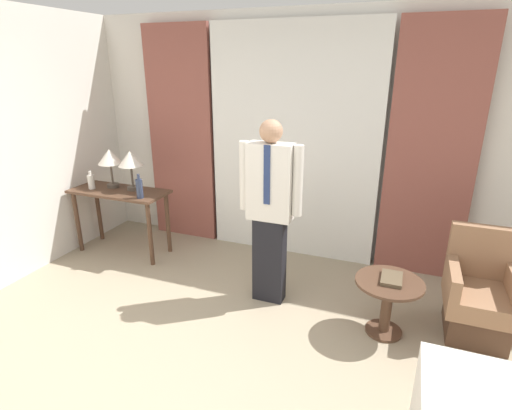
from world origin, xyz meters
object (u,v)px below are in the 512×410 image
Objects in this scene: desk at (120,201)px; table_lamp_left at (110,158)px; bottle_by_lamp at (139,188)px; armchair at (479,297)px; table_lamp_right at (130,160)px; book at (392,279)px; person at (270,207)px; side_table at (388,298)px; bottle_near_edge at (91,181)px.

table_lamp_left is (-0.14, 0.08, 0.48)m from desk.
armchair is at bearing -1.29° from bottle_by_lamp.
book is at bearing -10.88° from table_lamp_right.
desk is 0.49m from bottle_by_lamp.
person is 1.25m from side_table.
side_table is 0.17m from book.
person is 1.89m from armchair.
bottle_by_lamp is at bearing -18.92° from desk.
table_lamp_right is at bearing 0.00° from table_lamp_left.
bottle_by_lamp is at bearing 172.16° from person.
table_lamp_left is 1.83× the size of book.
table_lamp_right is 1.83× the size of book.
book is at bearing 57.51° from side_table.
book is at bearing -6.58° from person.
table_lamp_left is 0.29m from table_lamp_right.
bottle_by_lamp is (0.54, -0.22, -0.24)m from table_lamp_left.
table_lamp_left reaches higher than desk.
person reaches higher than book.
table_lamp_right is 0.52× the size of armchair.
desk reaches higher than side_table.
side_table is at bearing -10.30° from table_lamp_left.
person is (2.30, -0.30, 0.09)m from bottle_near_edge.
table_lamp_left is at bearing 36.00° from bottle_near_edge.
table_lamp_left is 1.00× the size of table_lamp_right.
desk is 0.40m from bottle_near_edge.
book is at bearing -7.32° from bottle_by_lamp.
desk is at bearing 161.08° from bottle_by_lamp.
bottle_by_lamp is at bearing -6.22° from bottle_near_edge.
person is 1.18m from book.
table_lamp_left reaches higher than armchair.
table_lamp_left reaches higher than side_table.
book reaches higher than side_table.
person reaches higher than bottle_by_lamp.
armchair is at bearing -2.18° from bottle_near_edge.
side_table is at bearing -7.43° from bottle_near_edge.
table_lamp_left is at bearing 158.05° from bottle_by_lamp.
bottle_by_lamp reaches higher than book.
bottle_by_lamp is 2.72m from side_table.
desk is 4.25× the size of bottle_by_lamp.
side_table is (-0.70, -0.28, 0.01)m from armchair.
armchair is at bearing -3.24° from desk.
side_table is 2.21× the size of book.
bottle_near_edge is at bearing 172.57° from side_table.
bottle_near_edge is 0.39× the size of side_table.
person is at bearing -10.18° from desk.
bottle_by_lamp is at bearing 172.24° from side_table.
armchair is (3.89, -0.29, -0.79)m from table_lamp_left.
table_lamp_right is 3.70m from armchair.
person is (1.96, -0.35, 0.31)m from desk.
bottle_near_edge is 0.12× the size of person.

